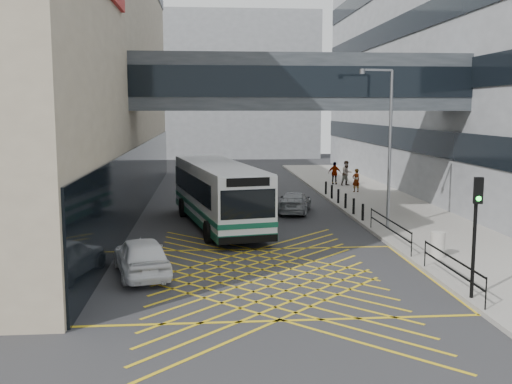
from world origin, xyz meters
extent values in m
plane|color=#333335|center=(0.00, 0.00, 0.00)|extent=(120.00, 120.00, 0.00)
cube|color=black|center=(-5.96, 16.00, 2.00)|extent=(0.10, 41.50, 4.00)
cube|color=black|center=(11.96, 24.00, 4.00)|extent=(0.10, 43.50, 1.60)
cube|color=black|center=(11.96, 24.00, 8.00)|extent=(0.10, 43.50, 1.60)
cube|color=black|center=(11.96, 24.00, 12.00)|extent=(0.10, 43.50, 1.60)
cube|color=gray|center=(-2.00, 60.00, 9.00)|extent=(28.00, 16.00, 18.00)
cube|color=#363B40|center=(3.00, 12.00, 7.50)|extent=(20.00, 4.00, 3.00)
cube|color=black|center=(3.00, 9.98, 7.50)|extent=(19.50, 0.06, 1.60)
cube|color=black|center=(3.00, 14.02, 7.50)|extent=(19.50, 0.06, 1.60)
cube|color=#9A958C|center=(9.00, 15.00, 0.08)|extent=(6.00, 54.00, 0.16)
cube|color=gold|center=(0.00, 0.00, 0.00)|extent=(12.00, 9.00, 0.01)
cube|color=silver|center=(-1.49, 9.80, 1.80)|extent=(4.91, 11.93, 2.86)
cube|color=#105038|center=(-1.49, 9.80, 0.55)|extent=(4.96, 11.98, 0.36)
cube|color=#105038|center=(-1.49, 9.80, 1.11)|extent=(4.98, 11.98, 0.23)
cube|color=black|center=(-1.61, 10.42, 2.17)|extent=(4.68, 10.49, 1.11)
cube|color=black|center=(-0.33, 4.12, 2.06)|extent=(2.40, 0.57, 1.27)
cube|color=black|center=(-0.33, 4.10, 3.01)|extent=(1.88, 0.44, 0.37)
cube|color=silver|center=(-1.49, 9.80, 3.24)|extent=(4.87, 11.82, 0.11)
cube|color=black|center=(-0.33, 4.10, 0.53)|extent=(2.61, 0.63, 0.32)
cube|color=black|center=(-2.65, 15.50, 0.53)|extent=(2.61, 0.63, 0.32)
cylinder|color=black|center=(-2.03, 5.80, 0.53)|extent=(0.50, 1.10, 1.06)
cylinder|color=black|center=(0.58, 6.34, 0.53)|extent=(0.50, 1.10, 1.06)
cylinder|color=black|center=(-3.47, 12.85, 0.53)|extent=(0.50, 1.10, 1.06)
cylinder|color=black|center=(-0.86, 13.38, 0.53)|extent=(0.50, 1.10, 1.06)
imported|color=white|center=(-4.50, 0.67, 0.75)|extent=(3.01, 5.02, 1.49)
imported|color=black|center=(0.14, 18.56, 0.77)|extent=(3.44, 5.30, 1.55)
imported|color=gray|center=(3.08, 13.57, 0.66)|extent=(2.79, 4.58, 1.33)
cylinder|color=black|center=(6.25, -3.34, 1.79)|extent=(0.14, 0.14, 3.27)
cube|color=black|center=(6.21, -3.55, 3.62)|extent=(0.30, 0.23, 0.82)
sphere|color=#19E533|center=(6.19, -3.64, 3.38)|extent=(0.18, 0.18, 0.15)
cylinder|color=slate|center=(6.96, 7.85, 4.06)|extent=(0.18, 0.18, 7.80)
cube|color=slate|center=(6.19, 7.73, 7.96)|extent=(1.56, 0.33, 0.10)
cylinder|color=slate|center=(5.41, 7.62, 7.88)|extent=(0.31, 0.31, 0.24)
cylinder|color=#ADA89E|center=(7.22, 1.95, 0.66)|extent=(0.58, 0.58, 1.01)
cube|color=black|center=(6.15, -2.00, 1.11)|extent=(0.05, 5.00, 0.05)
cube|color=black|center=(6.15, -2.00, 0.71)|extent=(0.05, 5.00, 0.05)
cube|color=black|center=(6.15, 5.00, 1.11)|extent=(0.05, 6.00, 0.05)
cube|color=black|center=(6.15, 5.00, 0.71)|extent=(0.05, 6.00, 0.05)
cylinder|color=black|center=(6.15, -4.50, 0.66)|extent=(0.04, 0.04, 1.00)
cylinder|color=black|center=(6.15, 0.50, 0.66)|extent=(0.04, 0.04, 1.00)
cylinder|color=black|center=(6.15, 2.00, 0.66)|extent=(0.04, 0.04, 1.00)
cylinder|color=black|center=(6.15, 8.00, 0.66)|extent=(0.04, 0.04, 1.00)
cylinder|color=black|center=(6.25, 10.00, 0.61)|extent=(0.14, 0.14, 0.90)
cylinder|color=black|center=(6.25, 12.00, 0.61)|extent=(0.14, 0.14, 0.90)
cylinder|color=black|center=(6.25, 14.00, 0.61)|extent=(0.14, 0.14, 0.90)
cylinder|color=black|center=(6.25, 16.00, 0.61)|extent=(0.14, 0.14, 0.90)
cylinder|color=black|center=(6.25, 18.00, 0.61)|extent=(0.14, 0.14, 0.90)
cylinder|color=black|center=(6.25, 20.00, 0.61)|extent=(0.14, 0.14, 0.90)
imported|color=gray|center=(8.63, 20.95, 1.00)|extent=(0.79, 0.68, 1.68)
imported|color=gray|center=(8.82, 24.61, 1.12)|extent=(1.07, 0.82, 1.92)
imported|color=gray|center=(8.03, 25.36, 1.05)|extent=(1.16, 0.85, 1.78)
camera|label=1|loc=(-2.07, -21.04, 6.09)|focal=42.00mm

